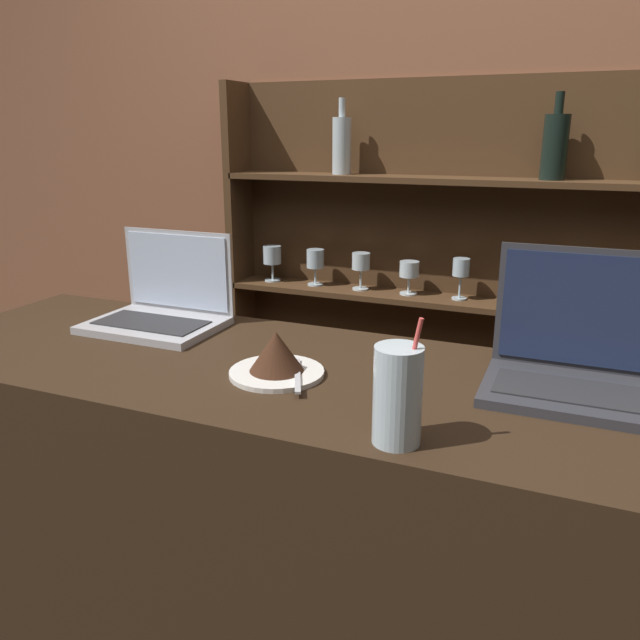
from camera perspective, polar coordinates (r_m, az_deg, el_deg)
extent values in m
cube|color=black|center=(1.51, -0.06, -23.04)|extent=(1.89, 0.57, 1.01)
cube|color=brown|center=(2.28, 11.67, 13.36)|extent=(7.00, 0.06, 2.70)
cube|color=#472D19|center=(2.53, -7.04, 1.80)|extent=(0.03, 0.18, 1.65)
cube|color=#472D19|center=(2.33, 10.64, 0.38)|extent=(1.57, 0.02, 1.65)
cube|color=#472D19|center=(2.37, 9.78, -7.81)|extent=(1.53, 0.18, 0.02)
cube|color=#472D19|center=(2.23, 10.30, 1.86)|extent=(1.53, 0.18, 0.02)
cube|color=#472D19|center=(2.17, 10.88, 12.46)|extent=(1.53, 0.18, 0.02)
cylinder|color=silver|center=(2.44, -4.34, 3.66)|extent=(0.06, 0.06, 0.01)
cylinder|color=silver|center=(2.43, -4.36, 4.45)|extent=(0.01, 0.01, 0.06)
cylinder|color=silver|center=(2.42, -4.39, 5.97)|extent=(0.07, 0.07, 0.07)
cylinder|color=silver|center=(2.36, -0.43, 3.29)|extent=(0.06, 0.06, 0.01)
cylinder|color=silver|center=(2.36, -0.43, 4.09)|extent=(0.01, 0.01, 0.06)
cylinder|color=silver|center=(2.34, -0.43, 5.64)|extent=(0.07, 0.07, 0.07)
cylinder|color=silver|center=(2.30, 3.72, 2.87)|extent=(0.06, 0.06, 0.01)
cylinder|color=silver|center=(2.29, 3.74, 3.80)|extent=(0.01, 0.01, 0.07)
cylinder|color=silver|center=(2.28, 3.77, 5.39)|extent=(0.07, 0.07, 0.06)
cylinder|color=silver|center=(2.25, 8.08, 2.42)|extent=(0.06, 0.06, 0.01)
cylinder|color=silver|center=(2.24, 8.11, 3.22)|extent=(0.01, 0.01, 0.06)
cylinder|color=silver|center=(2.23, 8.17, 4.64)|extent=(0.07, 0.07, 0.05)
cylinder|color=silver|center=(2.21, 12.60, 1.94)|extent=(0.05, 0.05, 0.01)
cylinder|color=silver|center=(2.20, 12.67, 2.99)|extent=(0.01, 0.01, 0.08)
cylinder|color=silver|center=(2.19, 12.78, 4.74)|extent=(0.06, 0.06, 0.06)
cylinder|color=silver|center=(2.19, 17.24, 1.43)|extent=(0.05, 0.05, 0.01)
cylinder|color=silver|center=(2.18, 17.31, 2.26)|extent=(0.01, 0.01, 0.06)
cylinder|color=silver|center=(2.17, 17.45, 3.85)|extent=(0.06, 0.06, 0.07)
cylinder|color=silver|center=(2.19, 21.94, 0.91)|extent=(0.06, 0.06, 0.01)
cylinder|color=silver|center=(2.18, 22.06, 1.94)|extent=(0.01, 0.01, 0.08)
cylinder|color=silver|center=(2.16, 22.25, 3.61)|extent=(0.07, 0.07, 0.05)
cylinder|color=silver|center=(2.19, 26.64, 0.38)|extent=(0.05, 0.05, 0.01)
cylinder|color=silver|center=(2.18, 26.77, 1.35)|extent=(0.01, 0.01, 0.07)
cylinder|color=silver|center=(2.17, 27.01, 3.12)|extent=(0.06, 0.06, 0.07)
cylinder|color=#B2C1C6|center=(2.26, 2.00, 15.60)|extent=(0.07, 0.07, 0.19)
cylinder|color=#B2C1C6|center=(2.26, 2.03, 18.85)|extent=(0.02, 0.02, 0.06)
cylinder|color=black|center=(2.12, 20.68, 14.54)|extent=(0.08, 0.08, 0.20)
cylinder|color=black|center=(2.12, 21.05, 18.05)|extent=(0.03, 0.03, 0.07)
cube|color=#ADADB2|center=(1.57, -14.91, -0.48)|extent=(0.31, 0.23, 0.02)
cube|color=#28282B|center=(1.55, -15.19, -0.22)|extent=(0.27, 0.12, 0.00)
cube|color=#ADADB2|center=(1.62, -12.83, 4.39)|extent=(0.31, 0.00, 0.21)
cube|color=silver|center=(1.62, -12.88, 4.37)|extent=(0.29, 0.01, 0.19)
cube|color=#333338|center=(1.21, 21.70, -6.22)|extent=(0.30, 0.22, 0.02)
cube|color=#28282B|center=(1.20, 21.74, -5.96)|extent=(0.25, 0.12, 0.00)
cube|color=#333338|center=(1.28, 22.47, 0.90)|extent=(0.30, 0.00, 0.24)
cube|color=#1E2847|center=(1.27, 22.47, 0.87)|extent=(0.27, 0.01, 0.21)
cylinder|color=silver|center=(1.23, -3.97, -4.83)|extent=(0.19, 0.19, 0.01)
cone|color=#381E11|center=(1.22, -4.02, -2.86)|extent=(0.11, 0.11, 0.08)
cube|color=#B7B7BC|center=(1.20, -2.07, -5.08)|extent=(0.08, 0.16, 0.00)
cylinder|color=silver|center=(0.95, 7.10, -6.86)|extent=(0.08, 0.08, 0.16)
cylinder|color=#E04C47|center=(0.94, 7.93, -5.60)|extent=(0.04, 0.01, 0.20)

